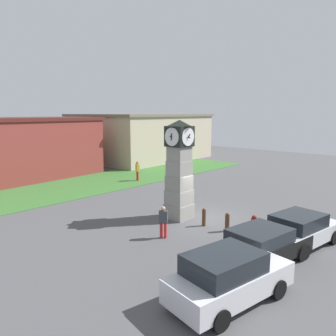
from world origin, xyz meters
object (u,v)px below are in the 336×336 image
at_px(bollard_mid_row, 254,226).
at_px(car_near_tower, 263,245).
at_px(clock_tower, 179,171).
at_px(pedestrian_near_bench, 163,220).
at_px(bollard_near_tower, 283,234).
at_px(bollard_end_row, 204,217).
at_px(car_navy_sedan, 228,277).
at_px(bollard_far_row, 227,222).
at_px(pedestrian_crossing_lot, 137,170).
at_px(car_by_building, 300,229).

distance_m(bollard_mid_row, car_near_tower, 2.81).
height_order(clock_tower, car_near_tower, clock_tower).
height_order(car_near_tower, pedestrian_near_bench, pedestrian_near_bench).
bearing_deg(car_near_tower, bollard_near_tower, 3.83).
xyz_separation_m(bollard_end_row, car_navy_sedan, (-5.14, -4.80, 0.34)).
xyz_separation_m(clock_tower, bollard_far_row, (0.06, -3.17, -2.24)).
bearing_deg(bollard_near_tower, pedestrian_crossing_lot, 72.05).
height_order(car_navy_sedan, car_near_tower, car_navy_sedan).
height_order(bollard_near_tower, car_near_tower, car_near_tower).
height_order(clock_tower, bollard_mid_row, clock_tower).
height_order(bollard_mid_row, car_by_building, car_by_building).
bearing_deg(car_by_building, bollard_far_row, 101.64).
bearing_deg(bollard_mid_row, car_by_building, -78.79).
bearing_deg(bollard_end_row, pedestrian_crossing_lot, 64.60).
height_order(bollard_near_tower, car_by_building, car_by_building).
distance_m(car_navy_sedan, car_by_building, 5.98).
bearing_deg(bollard_mid_row, clock_tower, 94.37).
bearing_deg(car_near_tower, pedestrian_near_bench, 100.00).
height_order(car_near_tower, pedestrian_crossing_lot, pedestrian_crossing_lot).
bearing_deg(car_near_tower, pedestrian_crossing_lot, 65.13).
bearing_deg(pedestrian_crossing_lot, clock_tower, -119.15).
height_order(clock_tower, bollard_end_row, clock_tower).
xyz_separation_m(car_near_tower, pedestrian_crossing_lot, (7.19, 15.51, 0.25)).
relative_size(car_navy_sedan, pedestrian_near_bench, 2.89).
bearing_deg(car_by_building, car_navy_sedan, -179.20).
height_order(bollard_far_row, car_navy_sedan, car_navy_sedan).
height_order(bollard_end_row, pedestrian_near_bench, pedestrian_near_bench).
height_order(bollard_end_row, car_navy_sedan, car_navy_sedan).
relative_size(bollard_far_row, car_by_building, 0.23).
distance_m(bollard_far_row, car_by_building, 3.45).
distance_m(clock_tower, bollard_mid_row, 5.00).
bearing_deg(car_near_tower, clock_tower, 72.33).
bearing_deg(pedestrian_near_bench, clock_tower, 27.35).
distance_m(bollard_near_tower, pedestrian_near_bench, 5.46).
height_order(bollard_near_tower, bollard_far_row, bollard_near_tower).
relative_size(clock_tower, car_by_building, 1.29).
distance_m(bollard_mid_row, car_navy_sedan, 5.98).
xyz_separation_m(clock_tower, pedestrian_crossing_lot, (5.25, 9.41, -1.73)).
relative_size(clock_tower, bollard_far_row, 5.72).
xyz_separation_m(bollard_near_tower, car_near_tower, (-2.21, -0.15, 0.24)).
relative_size(clock_tower, bollard_end_row, 5.70).
distance_m(car_by_building, pedestrian_crossing_lot, 16.57).
distance_m(bollard_far_row, car_near_tower, 3.56).
xyz_separation_m(car_by_building, pedestrian_near_bench, (-3.52, 5.11, 0.12)).
distance_m(bollard_near_tower, bollard_far_row, 2.79).
xyz_separation_m(car_by_building, pedestrian_crossing_lot, (4.50, 15.95, 0.23)).
bearing_deg(bollard_near_tower, clock_tower, 92.59).
height_order(bollard_far_row, pedestrian_near_bench, pedestrian_near_bench).
bearing_deg(bollard_far_row, bollard_mid_row, -77.70).
bearing_deg(car_navy_sedan, bollard_far_row, 33.17).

